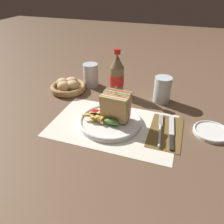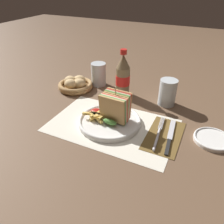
{
  "view_description": "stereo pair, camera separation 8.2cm",
  "coord_description": "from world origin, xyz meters",
  "views": [
    {
      "loc": [
        0.23,
        -0.63,
        0.48
      ],
      "look_at": [
        0.01,
        0.03,
        0.04
      ],
      "focal_mm": 35.0,
      "sensor_mm": 36.0,
      "label": 1
    },
    {
      "loc": [
        0.3,
        -0.6,
        0.48
      ],
      "look_at": [
        0.01,
        0.03,
        0.04
      ],
      "focal_mm": 35.0,
      "sensor_mm": 36.0,
      "label": 2
    }
  ],
  "objects": [
    {
      "name": "ground_plane",
      "position": [
        0.0,
        0.0,
        0.0
      ],
      "size": [
        4.0,
        4.0,
        0.0
      ],
      "primitive_type": "plane",
      "color": "brown"
    },
    {
      "name": "glass_far",
      "position": [
        -0.2,
        0.29,
        0.05
      ],
      "size": [
        0.07,
        0.07,
        0.11
      ],
      "color": "silver",
      "rests_on": "ground_plane"
    },
    {
      "name": "fries_pile",
      "position": [
        -0.04,
        -0.0,
        0.03
      ],
      "size": [
        0.1,
        0.09,
        0.02
      ],
      "color": "#E0B756",
      "rests_on": "plate_main"
    },
    {
      "name": "knife",
      "position": [
        0.23,
        0.02,
        0.01
      ],
      "size": [
        0.03,
        0.2,
        0.0
      ],
      "rotation": [
        0.0,
        0.0,
        0.1
      ],
      "color": "black",
      "rests_on": "napkin"
    },
    {
      "name": "coke_bottle_near",
      "position": [
        -0.05,
        0.25,
        0.09
      ],
      "size": [
        0.06,
        0.06,
        0.21
      ],
      "color": "#7A6647",
      "rests_on": "ground_plane"
    },
    {
      "name": "placemat",
      "position": [
        0.02,
        -0.0,
        0.0
      ],
      "size": [
        0.46,
        0.29,
        0.0
      ],
      "color": "silver",
      "rests_on": "ground_plane"
    },
    {
      "name": "side_saucer",
      "position": [
        0.36,
        0.07,
        0.01
      ],
      "size": [
        0.13,
        0.13,
        0.01
      ],
      "color": "white",
      "rests_on": "ground_plane"
    },
    {
      "name": "glass_near",
      "position": [
        0.16,
        0.25,
        0.05
      ],
      "size": [
        0.07,
        0.07,
        0.11
      ],
      "color": "silver",
      "rests_on": "ground_plane"
    },
    {
      "name": "plate_main",
      "position": [
        0.01,
        0.01,
        0.01
      ],
      "size": [
        0.23,
        0.23,
        0.02
      ],
      "color": "white",
      "rests_on": "ground_plane"
    },
    {
      "name": "bread_basket",
      "position": [
        -0.28,
        0.2,
        0.02
      ],
      "size": [
        0.17,
        0.17,
        0.06
      ],
      "color": "#AD8451",
      "rests_on": "ground_plane"
    },
    {
      "name": "club_sandwich",
      "position": [
        0.02,
        0.02,
        0.07
      ],
      "size": [
        0.1,
        0.1,
        0.13
      ],
      "color": "tan",
      "rests_on": "plate_main"
    },
    {
      "name": "napkin",
      "position": [
        0.21,
        0.02,
        0.0
      ],
      "size": [
        0.11,
        0.21,
        0.0
      ],
      "color": "brown",
      "rests_on": "ground_plane"
    },
    {
      "name": "fork",
      "position": [
        0.19,
        0.0,
        0.01
      ],
      "size": [
        0.03,
        0.2,
        0.01
      ],
      "rotation": [
        0.0,
        0.0,
        0.1
      ],
      "color": "silver",
      "rests_on": "napkin"
    },
    {
      "name": "ketchup_blob",
      "position": [
        -0.06,
        0.02,
        0.03
      ],
      "size": [
        0.05,
        0.04,
        0.02
      ],
      "color": "maroon",
      "rests_on": "plate_main"
    }
  ]
}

